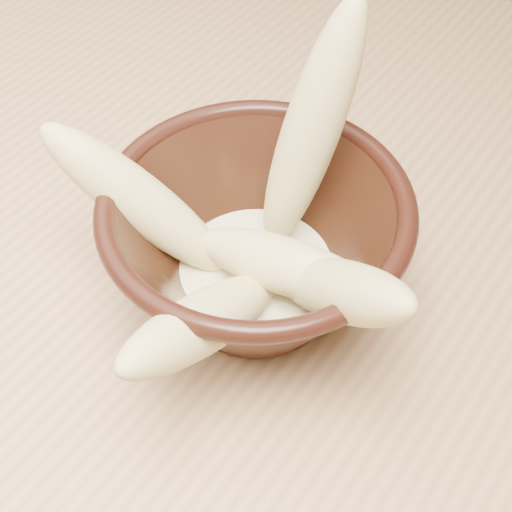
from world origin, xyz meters
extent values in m
cube|color=tan|center=(0.00, 0.00, 0.73)|extent=(1.20, 0.80, 0.04)
cylinder|color=#A68053|center=(-0.54, 0.34, 0.35)|extent=(0.05, 0.05, 0.71)
cylinder|color=black|center=(0.03, -0.10, 0.76)|extent=(0.09, 0.09, 0.01)
cylinder|color=black|center=(0.03, -0.10, 0.78)|extent=(0.09, 0.09, 0.01)
torus|color=black|center=(0.03, -0.10, 0.85)|extent=(0.21, 0.21, 0.01)
cylinder|color=beige|center=(0.03, -0.10, 0.79)|extent=(0.12, 0.12, 0.02)
ellipsoid|color=#CEC079|center=(0.04, -0.05, 0.88)|extent=(0.06, 0.10, 0.19)
ellipsoid|color=#CEC079|center=(-0.04, -0.14, 0.84)|extent=(0.15, 0.08, 0.13)
ellipsoid|color=#CEC079|center=(0.11, -0.12, 0.84)|extent=(0.14, 0.09, 0.13)
ellipsoid|color=#CEC079|center=(0.06, -0.11, 0.82)|extent=(0.14, 0.05, 0.06)
ellipsoid|color=#CEC079|center=(0.05, -0.18, 0.83)|extent=(0.04, 0.16, 0.11)
camera|label=1|loc=(0.21, -0.36, 1.18)|focal=50.00mm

